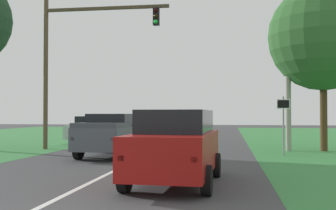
% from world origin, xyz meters
% --- Properties ---
extents(ground_plane, '(120.00, 120.00, 0.00)m').
position_xyz_m(ground_plane, '(0.00, 9.09, 0.00)').
color(ground_plane, '#424244').
extents(red_suv_near, '(2.37, 4.83, 2.01)m').
position_xyz_m(red_suv_near, '(2.37, 5.78, 1.05)').
color(red_suv_near, '#9E1411').
rests_on(red_suv_near, ground_plane).
extents(pickup_truck_lead, '(2.43, 5.42, 1.91)m').
position_xyz_m(pickup_truck_lead, '(-1.37, 12.63, 1.00)').
color(pickup_truck_lead, '#4C515B').
rests_on(pickup_truck_lead, ground_plane).
extents(traffic_light, '(6.94, 0.40, 8.19)m').
position_xyz_m(traffic_light, '(-4.43, 15.91, 5.33)').
color(traffic_light, brown).
rests_on(traffic_light, ground_plane).
extents(keep_moving_sign, '(0.60, 0.09, 2.72)m').
position_xyz_m(keep_moving_sign, '(6.27, 14.14, 1.73)').
color(keep_moving_sign, gray).
rests_on(keep_moving_sign, ground_plane).
extents(oak_tree_right, '(5.59, 5.59, 8.71)m').
position_xyz_m(oak_tree_right, '(8.61, 16.80, 5.91)').
color(oak_tree_right, '#4C351E').
rests_on(oak_tree_right, ground_plane).
extents(crossing_suv_far, '(4.73, 2.10, 1.77)m').
position_xyz_m(crossing_suv_far, '(-4.01, 19.70, 0.93)').
color(crossing_suv_far, silver).
rests_on(crossing_suv_far, ground_plane).
extents(utility_pole_right, '(0.28, 0.28, 9.04)m').
position_xyz_m(utility_pole_right, '(6.84, 16.73, 4.52)').
color(utility_pole_right, '#9E998E').
rests_on(utility_pole_right, ground_plane).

